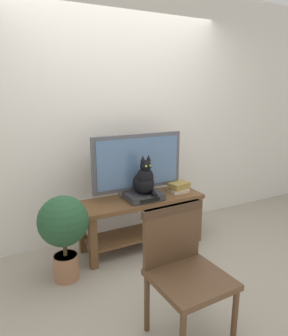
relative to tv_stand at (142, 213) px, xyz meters
The scene contains 9 objects.
ground_plane 0.73m from the tv_stand, 95.62° to the right, with size 12.00×12.00×0.00m, color gray.
back_wall 1.13m from the tv_stand, 96.74° to the left, with size 7.00×0.12×2.80m, color silver.
tv_stand is the anchor object (origin of this frame).
tv 0.53m from the tv_stand, 89.99° to the left, with size 1.02×0.20×0.67m.
media_box 0.21m from the tv_stand, 95.49° to the right, with size 0.37×0.29×0.07m.
cat 0.39m from the tv_stand, 93.17° to the right, with size 0.21×0.33×0.41m.
wooden_chair 1.28m from the tv_stand, 104.80° to the right, with size 0.49×0.50×0.91m.
book_stack 0.51m from the tv_stand, ahead, with size 0.25×0.20×0.11m.
potted_plant 0.93m from the tv_stand, 165.53° to the right, with size 0.44×0.44×0.79m.
Camera 1 is at (-1.37, -2.16, 1.67)m, focal length 33.11 mm.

